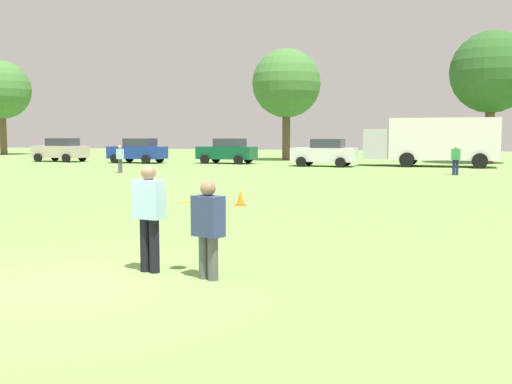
{
  "coord_description": "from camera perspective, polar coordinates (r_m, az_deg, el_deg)",
  "views": [
    {
      "loc": [
        4.85,
        -7.33,
        2.17
      ],
      "look_at": [
        1.6,
        3.87,
        1.01
      ],
      "focal_mm": 41.4,
      "sensor_mm": 36.0,
      "label": 1
    }
  ],
  "objects": [
    {
      "name": "bystander_sideline_watcher",
      "position": [
        32.57,
        18.74,
        3.13
      ],
      "size": [
        0.48,
        0.34,
        1.59
      ],
      "color": "#1E234C",
      "rests_on": "ground"
    },
    {
      "name": "parked_car_mid_right",
      "position": [
        39.4,
        6.67,
        3.81
      ],
      "size": [
        4.31,
        2.42,
        1.82
      ],
      "color": "silver",
      "rests_on": "ground"
    },
    {
      "name": "frisbee",
      "position": [
        9.17,
        -6.69,
        -0.91
      ],
      "size": [
        0.27,
        0.27,
        0.03
      ],
      "color": "yellow"
    },
    {
      "name": "parked_car_center",
      "position": [
        43.08,
        -2.78,
        4.0
      ],
      "size": [
        4.31,
        2.42,
        1.82
      ],
      "color": "#0C4C2D",
      "rests_on": "ground"
    },
    {
      "name": "bystander_far_jogger",
      "position": [
        33.48,
        -13.0,
        3.29
      ],
      "size": [
        0.26,
        0.43,
        1.53
      ],
      "color": "#4C4C51",
      "rests_on": "ground"
    },
    {
      "name": "ground_plane",
      "position": [
        9.06,
        -16.99,
        -8.44
      ],
      "size": [
        140.56,
        140.56,
        0.0
      ],
      "primitive_type": "plane",
      "color": "#6B9347"
    },
    {
      "name": "traffic_cone",
      "position": [
        17.87,
        -1.51,
        -0.57
      ],
      "size": [
        0.32,
        0.32,
        0.48
      ],
      "color": "#D8590C",
      "rests_on": "ground"
    },
    {
      "name": "player_thrower",
      "position": [
        9.34,
        -10.29,
        -1.93
      ],
      "size": [
        0.51,
        0.35,
        1.68
      ],
      "color": "black",
      "rests_on": "ground"
    },
    {
      "name": "parked_car_near_left",
      "position": [
        48.33,
        -18.35,
        3.9
      ],
      "size": [
        4.31,
        2.42,
        1.82
      ],
      "color": "#B7AD99",
      "rests_on": "ground"
    },
    {
      "name": "tree_center_elm",
      "position": [
        46.24,
        21.81,
        10.67
      ],
      "size": [
        5.84,
        5.84,
        9.49
      ],
      "color": "brown",
      "rests_on": "ground"
    },
    {
      "name": "tree_west_maple",
      "position": [
        48.51,
        2.96,
        10.41
      ],
      "size": [
        5.54,
        5.54,
        9.01
      ],
      "color": "brown",
      "rests_on": "ground"
    },
    {
      "name": "box_truck",
      "position": [
        40.59,
        16.82,
        4.83
      ],
      "size": [
        8.64,
        3.36,
        3.18
      ],
      "color": "white",
      "rests_on": "ground"
    },
    {
      "name": "tree_west_oak",
      "position": [
        66.23,
        -23.38,
        9.01
      ],
      "size": [
        5.88,
        5.88,
        9.56
      ],
      "color": "brown",
      "rests_on": "ground"
    },
    {
      "name": "player_defender",
      "position": [
        8.77,
        -4.64,
        -3.19
      ],
      "size": [
        0.53,
        0.42,
        1.48
      ],
      "color": "#4C4C51",
      "rests_on": "ground"
    },
    {
      "name": "parked_car_mid_left",
      "position": [
        44.6,
        -11.34,
        3.95
      ],
      "size": [
        4.31,
        2.42,
        1.82
      ],
      "color": "navy",
      "rests_on": "ground"
    }
  ]
}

